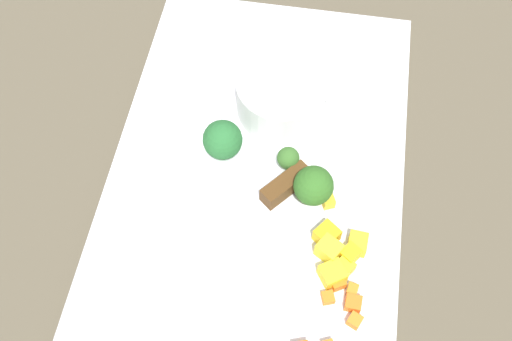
% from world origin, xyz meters
% --- Properties ---
extents(ground_plane, '(4.00, 4.00, 0.00)m').
position_xyz_m(ground_plane, '(0.00, 0.00, 0.00)').
color(ground_plane, brown).
extents(cutting_board, '(0.52, 0.32, 0.01)m').
position_xyz_m(cutting_board, '(0.00, 0.00, 0.01)').
color(cutting_board, white).
rests_on(cutting_board, ground_plane).
extents(prep_bowl, '(0.10, 0.10, 0.05)m').
position_xyz_m(prep_bowl, '(0.09, -0.01, 0.04)').
color(prep_bowl, white).
rests_on(prep_bowl, cutting_board).
extents(chef_knife, '(0.25, 0.21, 0.02)m').
position_xyz_m(chef_knife, '(-0.07, 0.01, 0.02)').
color(chef_knife, silver).
rests_on(chef_knife, cutting_board).
extents(carrot_dice_0, '(0.02, 0.01, 0.01)m').
position_xyz_m(carrot_dice_0, '(-0.13, -0.09, 0.02)').
color(carrot_dice_0, orange).
rests_on(carrot_dice_0, cutting_board).
extents(carrot_dice_2, '(0.02, 0.02, 0.01)m').
position_xyz_m(carrot_dice_2, '(-0.11, -0.10, 0.02)').
color(carrot_dice_2, orange).
rests_on(carrot_dice_2, cutting_board).
extents(carrot_dice_3, '(0.02, 0.02, 0.01)m').
position_xyz_m(carrot_dice_3, '(-0.15, -0.12, 0.02)').
color(carrot_dice_3, orange).
rests_on(carrot_dice_3, cutting_board).
extents(carrot_dice_4, '(0.02, 0.02, 0.01)m').
position_xyz_m(carrot_dice_4, '(-0.13, -0.12, 0.02)').
color(carrot_dice_4, orange).
rests_on(carrot_dice_4, cutting_board).
extents(carrot_dice_8, '(0.01, 0.01, 0.01)m').
position_xyz_m(carrot_dice_8, '(-0.12, -0.11, 0.02)').
color(carrot_dice_8, orange).
rests_on(carrot_dice_8, cutting_board).
extents(pepper_dice_0, '(0.02, 0.02, 0.02)m').
position_xyz_m(pepper_dice_0, '(-0.07, -0.11, 0.02)').
color(pepper_dice_0, yellow).
rests_on(pepper_dice_0, cutting_board).
extents(pepper_dice_1, '(0.03, 0.03, 0.02)m').
position_xyz_m(pepper_dice_1, '(-0.08, -0.09, 0.02)').
color(pepper_dice_1, yellow).
rests_on(pepper_dice_1, cutting_board).
extents(pepper_dice_2, '(0.02, 0.02, 0.01)m').
position_xyz_m(pepper_dice_2, '(-0.02, -0.08, 0.02)').
color(pepper_dice_2, yellow).
rests_on(pepper_dice_2, cutting_board).
extents(pepper_dice_3, '(0.02, 0.02, 0.02)m').
position_xyz_m(pepper_dice_3, '(-0.08, -0.11, 0.02)').
color(pepper_dice_3, yellow).
rests_on(pepper_dice_3, cutting_board).
extents(pepper_dice_4, '(0.03, 0.03, 0.02)m').
position_xyz_m(pepper_dice_4, '(-0.10, -0.09, 0.02)').
color(pepper_dice_4, yellow).
rests_on(pepper_dice_4, cutting_board).
extents(pepper_dice_5, '(0.02, 0.02, 0.01)m').
position_xyz_m(pepper_dice_5, '(-0.09, -0.10, 0.02)').
color(pepper_dice_5, yellow).
rests_on(pepper_dice_5, cutting_board).
extents(pepper_dice_6, '(0.03, 0.03, 0.02)m').
position_xyz_m(pepper_dice_6, '(-0.06, -0.08, 0.02)').
color(pepper_dice_6, yellow).
rests_on(pepper_dice_6, cutting_board).
extents(broccoli_floret_0, '(0.04, 0.04, 0.05)m').
position_xyz_m(broccoli_floret_0, '(-0.02, -0.06, 0.04)').
color(broccoli_floret_0, '#85BD6C').
rests_on(broccoli_floret_0, cutting_board).
extents(broccoli_floret_1, '(0.04, 0.04, 0.05)m').
position_xyz_m(broccoli_floret_1, '(0.02, 0.04, 0.04)').
color(broccoli_floret_1, '#88B555').
rests_on(broccoli_floret_1, cutting_board).
extents(broccoli_floret_2, '(0.02, 0.02, 0.03)m').
position_xyz_m(broccoli_floret_2, '(0.02, -0.03, 0.03)').
color(broccoli_floret_2, '#82B564').
rests_on(broccoli_floret_2, cutting_board).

